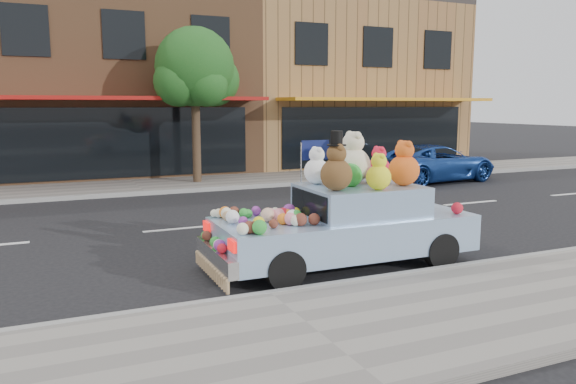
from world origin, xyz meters
TOP-DOWN VIEW (x-y plane):
  - ground at (0.00, 0.00)m, footprint 120.00×120.00m
  - near_sidewalk at (0.00, -6.50)m, footprint 60.00×3.00m
  - far_sidewalk at (0.00, 6.50)m, footprint 60.00×3.00m
  - near_kerb at (0.00, -5.00)m, footprint 60.00×0.12m
  - far_kerb at (0.00, 5.00)m, footprint 60.00×0.12m
  - storefront_mid at (0.00, 11.97)m, footprint 10.00×9.80m
  - storefront_right at (10.00, 11.97)m, footprint 10.00×9.80m
  - street_tree at (2.03, 6.55)m, footprint 3.00×2.70m
  - car_blue at (9.91, 4.02)m, footprint 4.97×2.81m
  - art_car at (1.81, -3.91)m, footprint 4.50×1.81m

SIDE VIEW (x-z plane):
  - ground at x=0.00m, z-range 0.00..0.00m
  - near_sidewalk at x=0.00m, z-range 0.00..0.12m
  - far_sidewalk at x=0.00m, z-range 0.00..0.12m
  - near_kerb at x=0.00m, z-range 0.00..0.13m
  - far_kerb at x=0.00m, z-range 0.00..0.13m
  - car_blue at x=9.91m, z-range 0.00..1.31m
  - art_car at x=1.81m, z-range -0.33..1.95m
  - storefront_mid at x=0.00m, z-range -0.01..7.29m
  - storefront_right at x=10.00m, z-range -0.01..7.29m
  - street_tree at x=2.03m, z-range 1.08..6.30m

